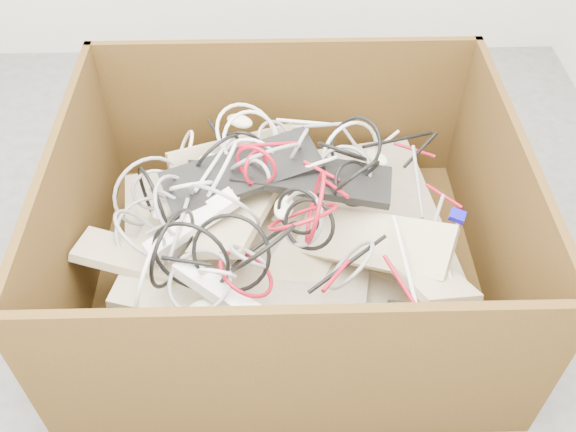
{
  "coord_description": "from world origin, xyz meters",
  "views": [
    {
      "loc": [
        0.09,
        -1.31,
        1.73
      ],
      "look_at": [
        0.12,
        0.06,
        0.3
      ],
      "focal_mm": 39.58,
      "sensor_mm": 36.0,
      "label": 1
    }
  ],
  "objects_px": {
    "cardboard_box": "(282,253)",
    "vga_plug": "(457,216)",
    "power_strip_left": "(192,224)",
    "power_strip_right": "(218,291)"
  },
  "relations": [
    {
      "from": "cardboard_box",
      "to": "vga_plug",
      "type": "xyz_separation_m",
      "value": [
        0.53,
        -0.05,
        0.21
      ]
    },
    {
      "from": "power_strip_left",
      "to": "vga_plug",
      "type": "relative_size",
      "value": 6.75
    },
    {
      "from": "power_strip_right",
      "to": "cardboard_box",
      "type": "bearing_deg",
      "value": 93.31
    },
    {
      "from": "power_strip_right",
      "to": "vga_plug",
      "type": "bearing_deg",
      "value": 53.91
    },
    {
      "from": "vga_plug",
      "to": "cardboard_box",
      "type": "bearing_deg",
      "value": -162.53
    },
    {
      "from": "power_strip_right",
      "to": "vga_plug",
      "type": "height_order",
      "value": "power_strip_right"
    },
    {
      "from": "cardboard_box",
      "to": "power_strip_left",
      "type": "bearing_deg",
      "value": -165.71
    },
    {
      "from": "power_strip_left",
      "to": "vga_plug",
      "type": "height_order",
      "value": "power_strip_left"
    },
    {
      "from": "cardboard_box",
      "to": "power_strip_right",
      "type": "xyz_separation_m",
      "value": [
        -0.18,
        -0.3,
        0.2
      ]
    },
    {
      "from": "power_strip_right",
      "to": "vga_plug",
      "type": "xyz_separation_m",
      "value": [
        0.71,
        0.25,
        0.02
      ]
    }
  ]
}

